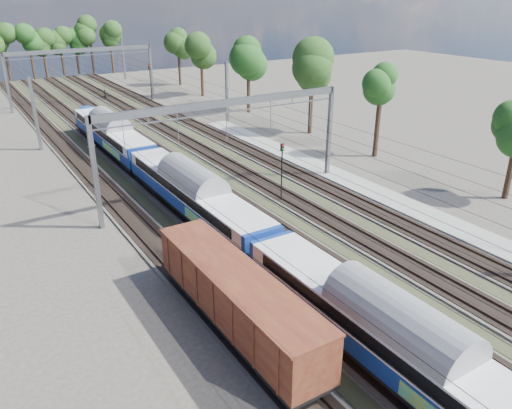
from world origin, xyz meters
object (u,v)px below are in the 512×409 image
emu_train (196,190)px  signal_far (150,79)px  signal_near (282,165)px  worker (105,95)px  freight_boxcar (236,298)px

emu_train → signal_far: size_ratio=10.69×
emu_train → signal_near: size_ratio=12.32×
worker → signal_far: signal_far is taller
emu_train → signal_far: bearing=73.0°
emu_train → freight_boxcar: size_ratio=4.72×
freight_boxcar → worker: (12.85, 67.82, -1.35)m
worker → signal_near: size_ratio=0.32×
signal_near → worker: bearing=71.9°
freight_boxcar → signal_far: 64.21m
worker → signal_near: bearing=169.5°
signal_near → signal_far: signal_far is taller
emu_train → worker: size_ratio=38.78×
emu_train → freight_boxcar: (-4.50, -14.32, -0.49)m
freight_boxcar → worker: bearing=79.3°
signal_far → freight_boxcar: bearing=-101.2°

